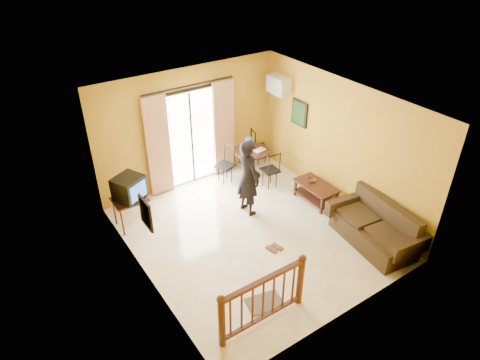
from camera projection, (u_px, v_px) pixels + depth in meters
ground at (252, 233)px, 8.71m from camera, size 5.00×5.00×0.00m
room_shell at (254, 161)px, 7.81m from camera, size 5.00×5.00×5.00m
balcony_door at (192, 137)px, 9.79m from camera, size 2.25×0.14×2.46m
tv_table at (130, 202)px, 8.65m from camera, size 0.67×0.56×0.67m
television at (129, 188)px, 8.49m from camera, size 0.70×0.68×0.49m
picture_left at (146, 213)px, 6.70m from camera, size 0.05×0.42×0.52m
dining_table at (252, 156)px, 10.33m from camera, size 0.86×0.86×0.72m
water_jug at (249, 144)px, 10.18m from camera, size 0.17×0.17×0.31m
serving_tray at (259, 150)px, 10.24m from camera, size 0.30×0.22×0.02m
dining_chairs at (251, 176)px, 10.60m from camera, size 1.74×1.54×0.95m
air_conditioner at (278, 85)px, 9.93m from camera, size 0.31×0.60×0.40m
botanical_print at (299, 113)px, 9.80m from camera, size 0.05×0.50×0.60m
coffee_table at (316, 190)px, 9.54m from camera, size 0.55×0.99×0.44m
bowl at (312, 180)px, 9.56m from camera, size 0.24×0.24×0.06m
sofa at (375, 228)px, 8.34m from camera, size 1.04×1.91×0.86m
standing_person at (248, 177)px, 8.93m from camera, size 0.46×0.66×1.72m
stair_balustrade at (263, 297)px, 6.53m from camera, size 1.63×0.13×1.04m
doormat at (264, 302)px, 7.16m from camera, size 0.67×0.51×0.02m
sandals at (274, 248)px, 8.31m from camera, size 0.29×0.27×0.03m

